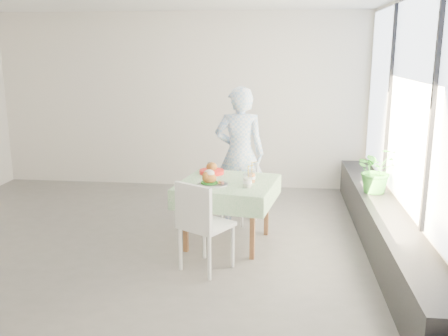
# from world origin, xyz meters

# --- Properties ---
(floor) EXTENTS (6.00, 6.00, 0.00)m
(floor) POSITION_xyz_m (0.00, 0.00, 0.00)
(floor) COLOR #585653
(floor) RESTS_ON ground
(wall_back) EXTENTS (6.00, 0.02, 2.80)m
(wall_back) POSITION_xyz_m (0.00, 2.50, 1.40)
(wall_back) COLOR silver
(wall_back) RESTS_ON ground
(wall_front) EXTENTS (6.00, 0.02, 2.80)m
(wall_front) POSITION_xyz_m (0.00, -2.50, 1.40)
(wall_front) COLOR silver
(wall_front) RESTS_ON ground
(wall_right) EXTENTS (0.02, 5.00, 2.80)m
(wall_right) POSITION_xyz_m (3.00, 0.00, 1.40)
(wall_right) COLOR silver
(wall_right) RESTS_ON ground
(window_pane) EXTENTS (0.01, 4.80, 2.18)m
(window_pane) POSITION_xyz_m (2.97, 0.00, 1.65)
(window_pane) COLOR #D1E0F9
(window_pane) RESTS_ON ground
(window_ledge) EXTENTS (0.40, 4.80, 0.50)m
(window_ledge) POSITION_xyz_m (2.80, 0.00, 0.25)
(window_ledge) COLOR black
(window_ledge) RESTS_ON ground
(cafe_table) EXTENTS (1.20, 1.20, 0.74)m
(cafe_table) POSITION_xyz_m (1.04, -0.01, 0.46)
(cafe_table) COLOR brown
(cafe_table) RESTS_ON ground
(chair_far) EXTENTS (0.50, 0.50, 0.78)m
(chair_far) POSITION_xyz_m (1.11, 0.77, 0.24)
(chair_far) COLOR white
(chair_far) RESTS_ON ground
(chair_near) EXTENTS (0.61, 0.61, 0.94)m
(chair_near) POSITION_xyz_m (0.89, -0.75, 0.29)
(chair_near) COLOR white
(chair_near) RESTS_ON ground
(diner) EXTENTS (0.67, 0.46, 1.76)m
(diner) POSITION_xyz_m (1.10, 0.86, 0.88)
(diner) COLOR #95C1EF
(diner) RESTS_ON ground
(main_dish) EXTENTS (0.34, 0.34, 0.18)m
(main_dish) POSITION_xyz_m (0.87, -0.18, 0.80)
(main_dish) COLOR white
(main_dish) RESTS_ON cafe_table
(juice_cup_orange) EXTENTS (0.10, 0.10, 0.28)m
(juice_cup_orange) POSITION_xyz_m (1.31, -0.02, 0.81)
(juice_cup_orange) COLOR white
(juice_cup_orange) RESTS_ON cafe_table
(juice_cup_lemonade) EXTENTS (0.10, 0.10, 0.29)m
(juice_cup_lemonade) POSITION_xyz_m (1.28, -0.22, 0.81)
(juice_cup_lemonade) COLOR white
(juice_cup_lemonade) RESTS_ON cafe_table
(second_dish) EXTENTS (0.30, 0.30, 0.14)m
(second_dish) POSITION_xyz_m (0.81, 0.34, 0.78)
(second_dish) COLOR red
(second_dish) RESTS_ON cafe_table
(potted_plant) EXTENTS (0.64, 0.60, 0.57)m
(potted_plant) POSITION_xyz_m (2.80, 0.58, 0.79)
(potted_plant) COLOR #2F7426
(potted_plant) RESTS_ON window_ledge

